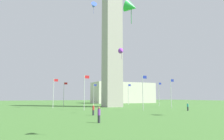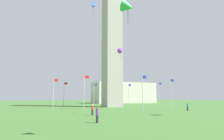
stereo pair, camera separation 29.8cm
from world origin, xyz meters
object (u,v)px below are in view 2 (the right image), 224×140
at_px(flagpole_n, 159,93).
at_px(person_teal_shirt, 187,107).
at_px(flagpole_se, 64,93).
at_px(flagpole_w, 143,91).
at_px(flagpole_s, 54,92).
at_px(kite_purple_delta, 121,51).
at_px(flagpole_sw, 84,91).
at_px(person_purple_shirt, 97,115).
at_px(obelisk_monument, 112,33).
at_px(flagpole_nw, 171,92).
at_px(distant_building, 124,93).
at_px(kite_blue_delta, 93,6).
at_px(person_red_shirt, 92,110).
at_px(flagpole_ne, 129,93).
at_px(kite_green_delta, 128,7).

xyz_separation_m(flagpole_n, person_teal_shirt, (-8.89, -21.37, -3.32)).
xyz_separation_m(flagpole_se, flagpole_w, (11.55, -27.87, 0.00)).
distance_m(flagpole_s, kite_purple_delta, 25.37).
bearing_deg(flagpole_sw, person_purple_shirt, -101.98).
bearing_deg(person_purple_shirt, obelisk_monument, -33.74).
distance_m(flagpole_nw, distant_building, 46.93).
height_order(kite_purple_delta, kite_blue_delta, kite_blue_delta).
bearing_deg(distant_building, flagpole_n, -97.81).
bearing_deg(flagpole_n, flagpole_w, -135.00).
xyz_separation_m(person_purple_shirt, kite_purple_delta, (7.47, 9.35, 9.69)).
xyz_separation_m(flagpole_se, distant_building, (32.59, 22.86, 0.65)).
bearing_deg(kite_blue_delta, flagpole_se, 103.48).
bearing_deg(flagpole_se, person_purple_shirt, -95.78).
relative_size(flagpole_n, distant_building, 0.26).
xyz_separation_m(flagpole_s, distant_building, (37.38, 34.41, 0.65)).
height_order(obelisk_monument, flagpole_n, obelisk_monument).
xyz_separation_m(flagpole_se, person_red_shirt, (-2.09, -35.19, -3.34)).
bearing_deg(person_teal_shirt, person_purple_shirt, 102.62).
height_order(person_red_shirt, kite_blue_delta, kite_blue_delta).
bearing_deg(person_red_shirt, flagpole_n, -45.65).
distance_m(flagpole_ne, person_purple_shirt, 52.18).
xyz_separation_m(obelisk_monument, person_teal_shirt, (7.50, -21.37, -20.81)).
relative_size(flagpole_s, kite_blue_delta, 2.37).
bearing_deg(flagpole_nw, flagpole_sw, 180.00).
distance_m(flagpole_se, kite_blue_delta, 28.27).
height_order(person_purple_shirt, distant_building, distant_building).
xyz_separation_m(flagpole_nw, kite_purple_delta, (-20.10, -11.75, 6.40)).
relative_size(flagpole_se, flagpole_s, 1.00).
bearing_deg(flagpole_w, flagpole_s, 135.00).
xyz_separation_m(flagpole_n, flagpole_w, (-16.33, -16.33, 0.00)).
height_order(flagpole_n, flagpole_s, same).
xyz_separation_m(person_red_shirt, kite_purple_delta, (5.08, 0.35, 9.73)).
bearing_deg(person_purple_shirt, kite_purple_delta, -46.31).
height_order(person_purple_shirt, kite_blue_delta, kite_blue_delta).
xyz_separation_m(flagpole_s, kite_blue_delta, (8.74, -4.95, 22.61)).
bearing_deg(flagpole_n, obelisk_monument, 180.00).
bearing_deg(person_teal_shirt, kite_purple_delta, 83.82).
bearing_deg(obelisk_monument, flagpole_sw, -134.84).
bearing_deg(person_red_shirt, flagpole_w, -55.71).
bearing_deg(flagpole_sw, flagpole_s, 112.50).
bearing_deg(kite_purple_delta, person_red_shirt, -176.02).
xyz_separation_m(flagpole_s, person_red_shirt, (2.70, -23.64, -3.34)).
bearing_deg(kite_blue_delta, kite_purple_delta, -92.99).
height_order(flagpole_n, person_teal_shirt, flagpole_n).
relative_size(flagpole_s, kite_green_delta, 4.22).
height_order(flagpole_sw, person_red_shirt, flagpole_sw).
xyz_separation_m(flagpole_ne, flagpole_nw, (-0.00, -23.09, 0.00)).
relative_size(flagpole_n, person_purple_shirt, 4.39).
relative_size(flagpole_nw, kite_green_delta, 4.22).
bearing_deg(kite_blue_delta, flagpole_sw, -120.92).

